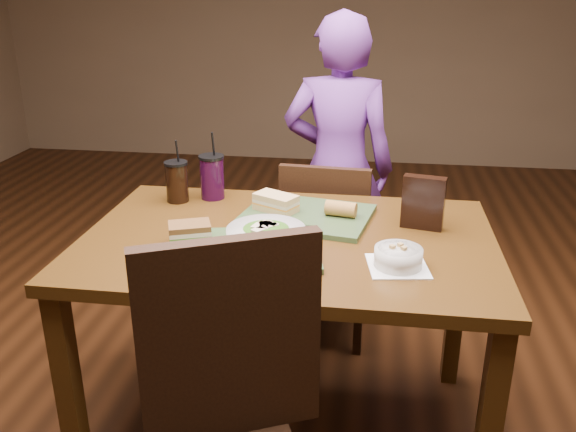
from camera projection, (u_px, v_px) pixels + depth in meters
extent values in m
plane|color=#381C0B|center=(288.00, 427.00, 2.20)|extent=(6.00, 6.00, 0.00)
cube|color=#462B0E|center=(70.00, 397.00, 1.81)|extent=(0.06, 0.06, 0.71)
cube|color=#462B0E|center=(156.00, 281.00, 2.50)|extent=(0.06, 0.06, 0.71)
cube|color=#462B0E|center=(456.00, 302.00, 2.34)|extent=(0.06, 0.06, 0.71)
cube|color=#462B0E|center=(288.00, 242.00, 1.93)|extent=(1.30, 0.85, 0.04)
cube|color=black|center=(230.00, 340.00, 1.41)|extent=(0.41, 0.22, 0.51)
cube|color=black|center=(326.00, 255.00, 2.66)|extent=(0.39, 0.39, 0.03)
cube|color=black|center=(324.00, 219.00, 2.42)|extent=(0.36, 0.06, 0.43)
cube|color=black|center=(286.00, 310.00, 2.61)|extent=(0.03, 0.03, 0.37)
cube|color=black|center=(358.00, 316.00, 2.57)|extent=(0.03, 0.03, 0.37)
cube|color=black|center=(295.00, 278.00, 2.90)|extent=(0.03, 0.03, 0.37)
cube|color=black|center=(361.00, 282.00, 2.86)|extent=(0.03, 0.03, 0.37)
imported|color=#6C338C|center=(338.00, 169.00, 2.79)|extent=(0.53, 0.36, 1.40)
cube|color=#334B27|center=(247.00, 250.00, 1.81)|extent=(0.48, 0.40, 0.02)
cube|color=#334B27|center=(307.00, 216.00, 2.07)|extent=(0.47, 0.39, 0.02)
cylinder|color=silver|center=(266.00, 239.00, 1.78)|extent=(0.23, 0.23, 0.07)
ellipsoid|color=#427219|center=(266.00, 235.00, 1.78)|extent=(0.19, 0.19, 0.06)
cube|color=beige|center=(265.00, 224.00, 1.79)|extent=(0.05, 0.05, 0.01)
cube|color=beige|center=(271.00, 226.00, 1.77)|extent=(0.05, 0.05, 0.01)
cube|color=beige|center=(264.00, 227.00, 1.76)|extent=(0.03, 0.04, 0.01)
cube|color=beige|center=(259.00, 230.00, 1.74)|extent=(0.05, 0.05, 0.01)
cube|color=beige|center=(271.00, 225.00, 1.78)|extent=(0.05, 0.04, 0.01)
cube|color=beige|center=(265.00, 224.00, 1.79)|extent=(0.04, 0.04, 0.01)
cube|color=beige|center=(258.00, 226.00, 1.77)|extent=(0.04, 0.05, 0.01)
cube|color=white|center=(398.00, 266.00, 1.72)|extent=(0.19, 0.19, 0.00)
cylinder|color=silver|center=(398.00, 257.00, 1.71)|extent=(0.14, 0.14, 0.05)
cylinder|color=black|center=(399.00, 250.00, 1.71)|extent=(0.12, 0.12, 0.01)
cube|color=#B28947|center=(404.00, 248.00, 1.69)|extent=(0.02, 0.02, 0.01)
cube|color=#B28947|center=(392.00, 247.00, 1.70)|extent=(0.02, 0.02, 0.01)
cube|color=#B28947|center=(400.00, 245.00, 1.72)|extent=(0.02, 0.02, 0.01)
cube|color=#593819|center=(190.00, 239.00, 1.84)|extent=(0.15, 0.12, 0.02)
cube|color=#3F721E|center=(190.00, 235.00, 1.84)|extent=(0.15, 0.12, 0.01)
cube|color=beige|center=(190.00, 231.00, 1.83)|extent=(0.15, 0.12, 0.01)
cube|color=#593819|center=(189.00, 226.00, 1.83)|extent=(0.15, 0.12, 0.02)
cube|color=tan|center=(276.00, 208.00, 2.09)|extent=(0.16, 0.14, 0.02)
cube|color=orange|center=(276.00, 204.00, 2.09)|extent=(0.16, 0.14, 0.01)
cube|color=beige|center=(276.00, 202.00, 2.08)|extent=(0.16, 0.14, 0.01)
cube|color=tan|center=(276.00, 197.00, 2.08)|extent=(0.16, 0.14, 0.02)
cylinder|color=#AD7533|center=(279.00, 259.00, 1.67)|extent=(0.12, 0.06, 0.06)
cylinder|color=#AD7533|center=(341.00, 209.00, 2.04)|extent=(0.11, 0.07, 0.05)
cylinder|color=black|center=(177.00, 183.00, 2.21)|extent=(0.08, 0.08, 0.14)
cylinder|color=black|center=(176.00, 163.00, 2.18)|extent=(0.09, 0.09, 0.01)
cylinder|color=black|center=(177.00, 152.00, 2.17)|extent=(0.01, 0.02, 0.09)
cylinder|color=black|center=(212.00, 178.00, 2.24)|extent=(0.09, 0.09, 0.15)
cylinder|color=black|center=(211.00, 157.00, 2.21)|extent=(0.09, 0.09, 0.01)
cylinder|color=black|center=(213.00, 145.00, 2.19)|extent=(0.01, 0.02, 0.10)
cube|color=black|center=(423.00, 203.00, 1.96)|extent=(0.14, 0.07, 0.18)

